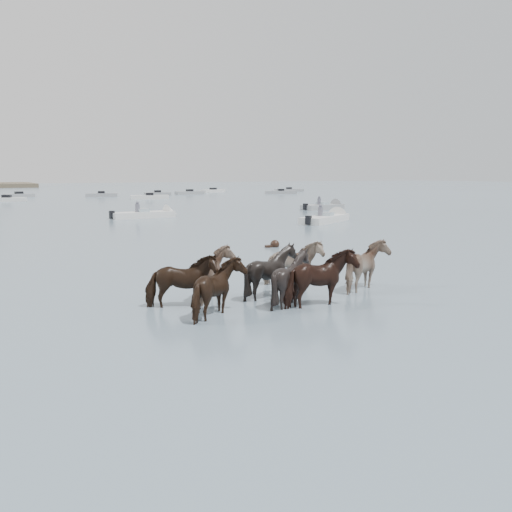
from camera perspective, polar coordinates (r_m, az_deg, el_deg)
name	(u,v)px	position (r m, az deg, el deg)	size (l,w,h in m)	color
ground	(240,336)	(11.76, -1.66, -8.45)	(400.00, 400.00, 0.00)	slate
pony_herd	(276,277)	(14.83, 2.10, -2.24)	(7.77, 4.07, 1.69)	black
swimming_pony	(274,245)	(25.67, 1.92, 1.18)	(0.72, 0.44, 0.44)	black
motorboat_c	(152,215)	(43.96, -10.99, 4.34)	(5.69, 2.17, 1.92)	silver
motorboat_d	(329,218)	(39.86, 7.77, 3.98)	(5.90, 4.44, 1.92)	silver
motorboat_e	(328,207)	(53.85, 7.63, 5.20)	(5.25, 2.41, 1.92)	gray
distant_flotilla	(6,196)	(86.52, -24.97, 5.79)	(106.74, 27.36, 0.93)	gray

